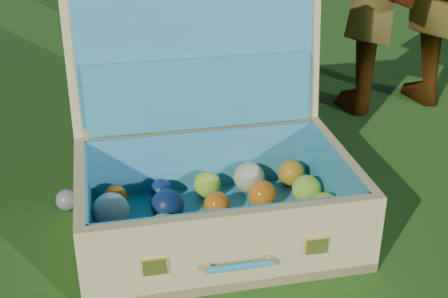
# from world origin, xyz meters

# --- Properties ---
(ground) EXTENTS (60.00, 60.00, 0.00)m
(ground) POSITION_xyz_m (0.00, 0.00, 0.00)
(ground) COLOR #215114
(ground) RESTS_ON ground
(stray_ball) EXTENTS (0.06, 0.06, 0.06)m
(stray_ball) POSITION_xyz_m (-0.48, -0.12, 0.03)
(stray_ball) COLOR teal
(stray_ball) RESTS_ON ground
(suitcase) EXTENTS (0.82, 0.76, 0.64)m
(suitcase) POSITION_xyz_m (-0.09, -0.07, 0.18)
(suitcase) COLOR #D7C074
(suitcase) RESTS_ON ground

